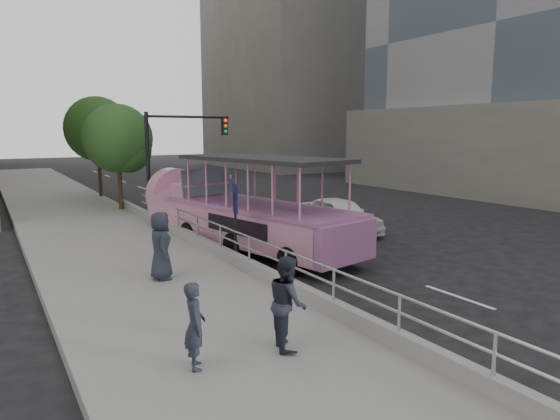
# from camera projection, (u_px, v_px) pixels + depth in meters

# --- Properties ---
(ground) EXTENTS (160.00, 160.00, 0.00)m
(ground) POSITION_uv_depth(u_px,v_px,m) (378.00, 283.00, 14.33)
(ground) COLOR black
(sidewalk) EXTENTS (5.50, 80.00, 0.30)m
(sidewalk) POSITION_uv_depth(u_px,v_px,m) (98.00, 237.00, 19.85)
(sidewalk) COLOR gray
(sidewalk) RESTS_ON ground
(kerb_wall) EXTENTS (0.24, 30.00, 0.36)m
(kerb_wall) POSITION_uv_depth(u_px,v_px,m) (250.00, 266.00, 14.36)
(kerb_wall) COLOR #A2A29D
(kerb_wall) RESTS_ON sidewalk
(guardrail) EXTENTS (0.07, 22.00, 0.71)m
(guardrail) POSITION_uv_depth(u_px,v_px,m) (249.00, 244.00, 14.26)
(guardrail) COLOR silver
(guardrail) RESTS_ON kerb_wall
(duck_boat) EXTENTS (4.49, 10.66, 3.45)m
(duck_boat) POSITION_uv_depth(u_px,v_px,m) (238.00, 214.00, 18.58)
(duck_boat) COLOR black
(duck_boat) RESTS_ON ground
(car) EXTENTS (1.83, 4.46, 1.51)m
(car) POSITION_uv_depth(u_px,v_px,m) (339.00, 215.00, 21.44)
(car) COLOR white
(car) RESTS_ON ground
(pedestrian_near) EXTENTS (0.50, 0.64, 1.53)m
(pedestrian_near) POSITION_uv_depth(u_px,v_px,m) (195.00, 325.00, 8.46)
(pedestrian_near) COLOR #262B38
(pedestrian_near) RESTS_ON sidewalk
(pedestrian_mid) EXTENTS (0.90, 1.02, 1.76)m
(pedestrian_mid) POSITION_uv_depth(u_px,v_px,m) (287.00, 302.00, 9.26)
(pedestrian_mid) COLOR #262B38
(pedestrian_mid) RESTS_ON sidewalk
(pedestrian_far) EXTENTS (0.75, 1.01, 1.87)m
(pedestrian_far) POSITION_uv_depth(u_px,v_px,m) (161.00, 246.00, 13.59)
(pedestrian_far) COLOR #262B38
(pedestrian_far) RESTS_ON sidewalk
(parking_sign) EXTENTS (0.16, 0.61, 2.75)m
(parking_sign) POSITION_uv_depth(u_px,v_px,m) (235.00, 217.00, 15.22)
(parking_sign) COLOR black
(parking_sign) RESTS_ON ground
(traffic_signal) EXTENTS (4.20, 0.32, 5.20)m
(traffic_signal) POSITION_uv_depth(u_px,v_px,m) (173.00, 149.00, 23.50)
(traffic_signal) COLOR black
(traffic_signal) RESTS_ON ground
(street_tree_near) EXTENTS (3.52, 3.52, 5.72)m
(street_tree_near) POSITION_uv_depth(u_px,v_px,m) (120.00, 141.00, 25.54)
(street_tree_near) COLOR #3B2A1B
(street_tree_near) RESTS_ON ground
(street_tree_far) EXTENTS (3.97, 3.97, 6.45)m
(street_tree_far) POSITION_uv_depth(u_px,v_px,m) (99.00, 131.00, 30.65)
(street_tree_far) COLOR #3B2A1B
(street_tree_far) RESTS_ON ground
(midrise_stone_a) EXTENTS (20.00, 20.00, 32.00)m
(midrise_stone_a) POSITION_uv_depth(u_px,v_px,m) (309.00, 34.00, 60.61)
(midrise_stone_a) COLOR gray
(midrise_stone_a) RESTS_ON ground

